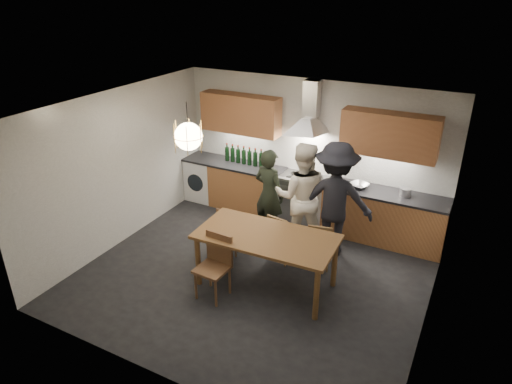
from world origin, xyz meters
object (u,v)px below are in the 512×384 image
at_px(chair_front, 216,261).
at_px(wine_bottles, 244,155).
at_px(person_right, 335,199).
at_px(stock_pot, 405,192).
at_px(mixing_bowl, 359,185).
at_px(person_mid, 301,196).
at_px(person_left, 269,194).
at_px(dining_table, 266,241).
at_px(chair_back_left, 230,228).

height_order(chair_front, wine_bottles, wine_bottles).
xyz_separation_m(person_right, stock_pot, (0.95, 0.76, 0.01)).
bearing_deg(mixing_bowl, stock_pot, 1.88).
bearing_deg(person_mid, person_left, -25.39).
height_order(dining_table, person_right, person_right).
height_order(person_right, stock_pot, person_right).
height_order(chair_front, mixing_bowl, mixing_bowl).
relative_size(chair_back_left, person_mid, 0.44).
relative_size(chair_back_left, stock_pot, 4.33).
bearing_deg(person_left, dining_table, 127.77).
xyz_separation_m(dining_table, mixing_bowl, (0.73, 2.09, 0.19)).
bearing_deg(stock_pot, dining_table, -125.17).
bearing_deg(dining_table, wine_bottles, 123.83).
height_order(dining_table, wine_bottles, wine_bottles).
distance_m(chair_back_left, mixing_bowl, 2.33).
bearing_deg(wine_bottles, dining_table, -54.18).
distance_m(person_mid, person_right, 0.55).
distance_m(dining_table, person_right, 1.47).
relative_size(dining_table, wine_bottles, 2.44).
distance_m(stock_pot, wine_bottles, 3.05).
relative_size(chair_back_left, wine_bottles, 0.98).
distance_m(chair_front, person_right, 2.19).
bearing_deg(person_right, dining_table, 52.64).
relative_size(dining_table, person_right, 1.06).
relative_size(chair_front, mixing_bowl, 3.03).
relative_size(person_right, stock_pot, 10.13).
distance_m(person_left, mixing_bowl, 1.55).
bearing_deg(person_left, chair_back_left, 82.29).
bearing_deg(wine_bottles, mixing_bowl, -1.71).
height_order(dining_table, chair_front, chair_front).
distance_m(person_left, person_right, 1.16).
bearing_deg(chair_back_left, person_right, -148.92).
bearing_deg(person_mid, chair_back_left, 18.97).
bearing_deg(person_left, stock_pot, -146.34).
xyz_separation_m(chair_front, stock_pot, (2.04, 2.62, 0.43)).
bearing_deg(chair_back_left, person_mid, -139.15).
bearing_deg(person_left, chair_front, 105.23).
height_order(dining_table, stock_pot, stock_pot).
bearing_deg(mixing_bowl, person_left, -150.50).
bearing_deg(person_mid, stock_pot, -171.11).
xyz_separation_m(chair_front, person_mid, (0.55, 1.79, 0.38)).
xyz_separation_m(dining_table, person_right, (0.54, 1.35, 0.21)).
height_order(chair_back_left, stock_pot, stock_pot).
bearing_deg(mixing_bowl, dining_table, -109.29).
xyz_separation_m(dining_table, wine_bottles, (-1.56, 2.16, 0.33)).
bearing_deg(wine_bottles, chair_front, -69.15).
bearing_deg(wine_bottles, chair_back_left, -68.66).
bearing_deg(dining_table, stock_pot, 52.84).
bearing_deg(chair_front, stock_pot, 55.25).
xyz_separation_m(mixing_bowl, stock_pot, (0.76, 0.02, 0.03)).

